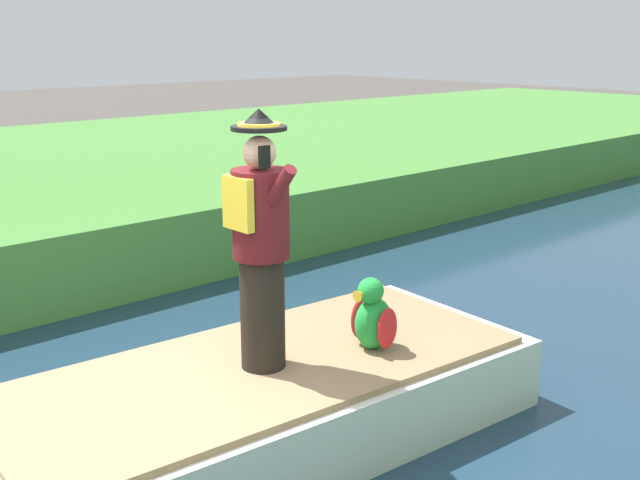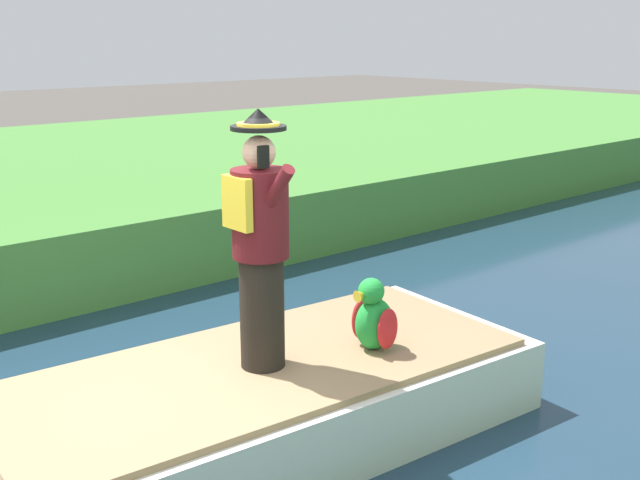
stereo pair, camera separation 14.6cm
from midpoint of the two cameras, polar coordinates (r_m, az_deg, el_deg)
The scene contains 3 objects.
boat at distance 5.88m, azimuth -3.58°, elevation -11.78°, with size 2.15×4.34×0.61m.
person_pirate at distance 5.40m, azimuth -3.63°, elevation -0.18°, with size 0.61×0.42×1.85m.
parrot_plush at distance 5.92m, azimuth 4.68°, elevation -5.77°, with size 0.36×0.34×0.57m.
Camera 2 is at (4.25, -2.23, 3.04)m, focal length 43.56 mm.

